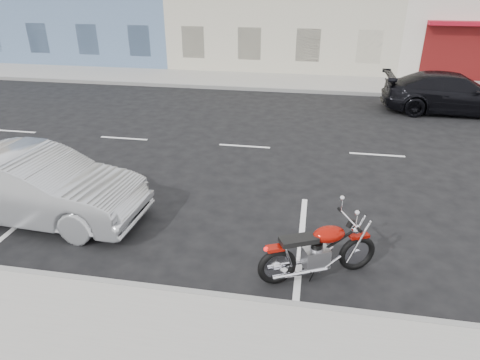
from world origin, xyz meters
name	(u,v)px	position (x,y,z in m)	size (l,w,h in m)	color
ground	(309,150)	(0.00, 0.00, 0.00)	(120.00, 120.00, 0.00)	black
sidewalk_far	(215,79)	(-5.00, 8.70, 0.07)	(80.00, 3.40, 0.15)	gray
curb_near	(12,272)	(-5.00, -7.00, 0.08)	(80.00, 0.12, 0.16)	gray
curb_far	(206,87)	(-5.00, 7.00, 0.08)	(80.00, 0.12, 0.16)	gray
motorcycle	(359,246)	(1.03, -5.71, 0.50)	(2.05, 1.10, 1.11)	black
sedan_silver	(36,186)	(-5.67, -5.05, 0.77)	(1.63, 4.68, 1.54)	#9C9EA3
car_far	(452,93)	(5.20, 4.98, 0.75)	(2.09, 5.15, 1.50)	black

